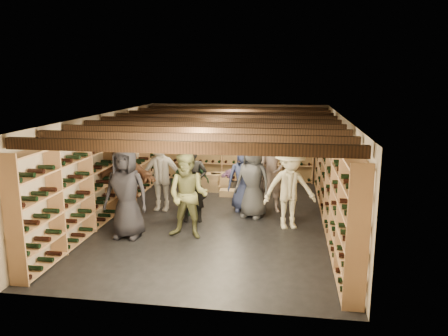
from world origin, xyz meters
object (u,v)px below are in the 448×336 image
crate_stack_right (219,181)px  person_3 (290,188)px  crate_loose (229,193)px  person_11 (246,176)px  person_2 (188,196)px  person_9 (160,173)px  person_10 (190,182)px  person_0 (126,192)px  crate_stack_left (211,182)px  person_1 (193,184)px  person_12 (253,181)px  person_5 (126,179)px  person_6 (244,178)px  person_7 (272,175)px

crate_stack_right → person_3: person_3 is taller
crate_loose → person_11: 1.12m
person_2 → person_3: (2.04, 0.89, 0.01)m
crate_loose → person_9: person_9 is taller
crate_loose → person_2: person_2 is taller
person_9 → person_10: size_ratio=1.21×
person_0 → person_2: bearing=10.9°
person_10 → person_2: bearing=-102.5°
person_10 → person_11: size_ratio=1.05×
crate_loose → person_2: size_ratio=0.28×
crate_stack_left → person_1: size_ratio=0.31×
person_3 → person_12: size_ratio=1.02×
person_0 → person_1: (1.13, 1.19, -0.08)m
crate_stack_left → person_5: 3.16m
person_2 → person_12: (1.19, 1.52, -0.01)m
crate_stack_left → person_9: 2.29m
person_9 → person_11: size_ratio=1.27×
person_6 → person_7: (0.68, 0.01, 0.11)m
person_1 → person_11: (1.05, 1.54, -0.12)m
crate_stack_left → person_12: (1.38, -2.17, 0.63)m
crate_stack_left → person_3: person_3 is taller
person_0 → crate_stack_right: bearing=75.7°
person_5 → person_12: size_ratio=1.07×
crate_stack_right → person_5: size_ratio=0.30×
person_3 → person_7: bearing=94.1°
person_0 → person_12: (2.44, 1.69, -0.07)m
crate_loose → person_3: (1.65, -2.38, 0.82)m
person_10 → person_6: bearing=-3.2°
person_11 → person_12: size_ratio=0.85×
person_7 → person_11: (-0.67, 0.54, -0.17)m
crate_stack_right → person_11: (0.91, -1.30, 0.50)m
person_0 → person_9: (0.16, 1.87, -0.00)m
person_7 → person_10: size_ratio=1.17×
person_9 → person_10: bearing=-10.0°
crate_loose → person_6: 1.55m
person_1 → person_0: bearing=-142.7°
person_1 → person_2: bearing=-92.4°
crate_stack_right → person_5: bearing=-121.1°
crate_loose → person_7: size_ratio=0.27×
crate_loose → person_10: person_10 is taller
person_2 → person_7: person_7 is taller
person_10 → crate_loose: bearing=44.1°
person_0 → person_3: person_0 is taller
person_2 → person_9: 2.03m
crate_stack_right → person_5: 3.41m
person_1 → person_7: person_7 is taller
crate_stack_right → person_11: bearing=-55.1°
person_9 → crate_stack_right: bearing=65.1°
person_0 → person_10: 1.95m
person_3 → person_7: (-0.44, 1.13, 0.02)m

